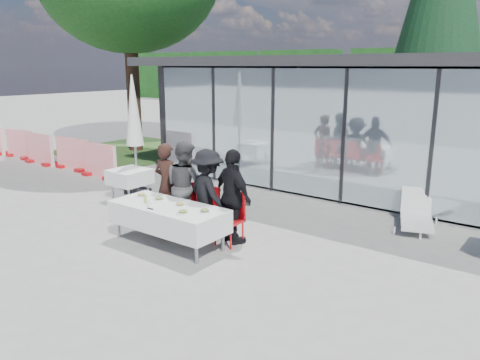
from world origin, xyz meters
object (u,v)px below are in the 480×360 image
object	(u,v)px
diner_chair_a	(167,200)
diner_chair_b	(185,204)
diner_chair_c	(207,209)
plate_a	(141,195)
dining_table	(168,216)
plate_extra	(183,212)
construction_barriers	(30,148)
folded_eyeglasses	(150,209)
plate_d	(205,211)
lounger	(416,214)
diner_a	(167,184)
diner_c	(208,193)
market_umbrella	(134,118)
diner_chair_d	(232,215)
diner_d	(233,197)
juice_bottle	(145,199)
plate_c	(180,204)
spare_table_left	(130,177)
diner_b	(186,186)
plate_b	(159,199)

from	to	relation	value
diner_chair_a	diner_chair_b	world-z (taller)	same
diner_chair_c	plate_a	distance (m)	1.32
dining_table	plate_extra	world-z (taller)	plate_extra
construction_barriers	folded_eyeglasses	bearing A→B (deg)	-17.70
construction_barriers	plate_d	bearing A→B (deg)	-13.96
lounger	diner_chair_a	bearing A→B (deg)	-144.13
diner_a	plate_extra	world-z (taller)	diner_a
diner_c	market_umbrella	world-z (taller)	market_umbrella
plate_a	construction_barriers	distance (m)	8.98
diner_chair_d	diner_d	bearing A→B (deg)	90.00
diner_d	plate_extra	xyz separation A→B (m)	(-0.34, -0.97, -0.10)
diner_c	plate_a	size ratio (longest dim) A/B	7.29
diner_chair_a	diner_a	bearing A→B (deg)	90.00
juice_bottle	plate_c	bearing A→B (deg)	22.89
diner_chair_b	diner_chair_d	bearing A→B (deg)	0.00
diner_chair_a	construction_barriers	world-z (taller)	construction_barriers
diner_chair_a	diner_chair_d	bearing A→B (deg)	0.00
diner_chair_a	juice_bottle	bearing A→B (deg)	-66.84
diner_chair_a	diner_chair_b	xyz separation A→B (m)	(0.52, 0.00, 0.00)
diner_chair_a	lounger	world-z (taller)	diner_chair_a
dining_table	lounger	xyz separation A→B (m)	(3.34, 3.75, -0.28)
plate_extra	folded_eyeglasses	world-z (taller)	plate_extra
diner_d	plate_c	distance (m)	0.96
diner_a	spare_table_left	xyz separation A→B (m)	(-2.12, 0.79, -0.30)
diner_chair_a	plate_a	distance (m)	0.68
plate_c	juice_bottle	size ratio (longest dim) A/B	1.66
diner_a	plate_a	bearing A→B (deg)	85.78
diner_d	diner_chair_c	bearing A→B (deg)	20.77
folded_eyeglasses	market_umbrella	xyz separation A→B (m)	(-3.12, 2.37, 1.19)
diner_chair_a	diner_c	distance (m)	1.14
spare_table_left	diner_chair_d	bearing A→B (deg)	-12.08
diner_d	juice_bottle	world-z (taller)	diner_d
plate_a	plate_extra	world-z (taller)	same
diner_chair_c	plate_c	bearing A→B (deg)	-97.41
plate_d	market_umbrella	size ratio (longest dim) A/B	0.08
diner_chair_d	plate_extra	world-z (taller)	diner_chair_d
dining_table	diner_c	xyz separation A→B (m)	(0.29, 0.78, 0.31)
diner_chair_c	market_umbrella	bearing A→B (deg)	160.00
spare_table_left	market_umbrella	bearing A→B (deg)	120.03
diner_b	diner_chair_b	bearing A→B (deg)	103.57
lounger	diner_chair_c	bearing A→B (deg)	-135.45
diner_a	lounger	bearing A→B (deg)	-146.13
plate_b	folded_eyeglasses	size ratio (longest dim) A/B	1.66
diner_b	diner_d	size ratio (longest dim) A/B	1.02
dining_table	plate_b	size ratio (longest dim) A/B	9.71
lounger	plate_d	bearing A→B (deg)	-124.57
plate_c	diner_chair_a	bearing A→B (deg)	148.04
spare_table_left	diner_chair_a	bearing A→B (deg)	-21.10
diner_d	plate_a	distance (m)	1.86
diner_d	lounger	distance (m)	3.90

